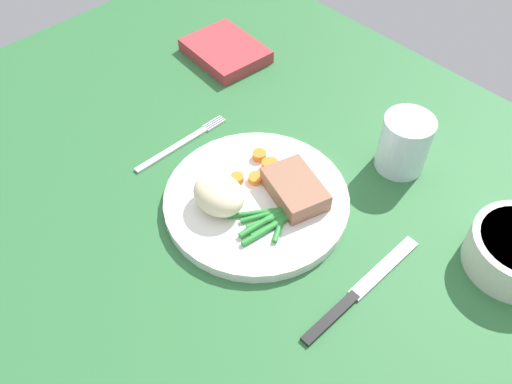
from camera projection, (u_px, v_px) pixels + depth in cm
name	position (u px, v px, depth cm)	size (l,w,h in cm)	color
dining_table	(264.00, 215.00, 74.58)	(120.00, 90.00, 2.00)	#2D6B38
dinner_plate	(256.00, 201.00, 73.91)	(25.23, 25.23, 1.60)	white
meat_portion	(295.00, 189.00, 72.44)	(8.84, 6.01, 2.70)	#936047
mashed_potatoes	(219.00, 195.00, 70.68)	(7.43, 6.10, 4.41)	beige
carrot_slices	(260.00, 167.00, 76.10)	(4.84, 7.04, 1.27)	orange
green_beans	(271.00, 221.00, 70.18)	(7.71, 10.11, 0.85)	#2D8C38
fork	(181.00, 144.00, 81.94)	(1.44, 16.60, 0.40)	silver
knife	(359.00, 291.00, 65.49)	(1.70, 20.50, 0.64)	black
water_glass	(403.00, 146.00, 76.62)	(7.17, 7.17, 8.54)	silver
napkin	(225.00, 51.00, 95.88)	(13.74, 10.80, 2.22)	#B2383D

